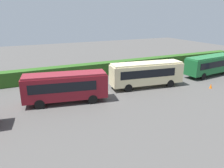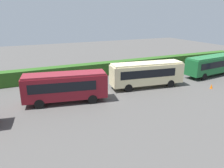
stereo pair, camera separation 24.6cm
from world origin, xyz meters
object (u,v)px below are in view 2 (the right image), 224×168
Objects in this scene: traffic_cone at (211,86)px; bus_cream at (147,73)px; bus_green at (211,64)px; bus_maroon at (65,86)px.

bus_cream is at bearing 150.88° from traffic_cone.
bus_green is 15.53× the size of traffic_cone.
bus_cream is (10.70, 0.75, 0.02)m from bus_maroon.
traffic_cone is at bearing -142.06° from bus_green.
bus_cream reaches higher than traffic_cone.
bus_cream is 8.40m from traffic_cone.
bus_maroon is 22.75m from bus_green.
bus_cream is 16.20× the size of traffic_cone.
bus_green is 6.82m from traffic_cone.
bus_green is at bearing 14.07° from bus_maroon.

